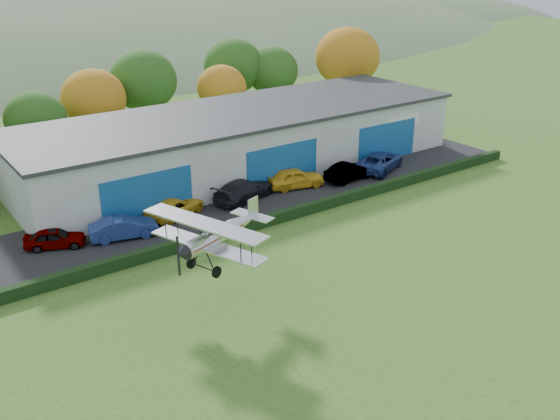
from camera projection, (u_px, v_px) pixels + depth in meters
ground at (450, 326)px, 32.54m from camera, size 300.00×300.00×0.00m
apron at (270, 195)px, 49.84m from camera, size 48.00×9.00×0.05m
hedge at (306, 209)px, 46.11m from camera, size 46.00×0.60×0.80m
hangar at (243, 139)px, 55.11m from camera, size 40.60×12.60×5.30m
tree_belt at (139, 88)px, 61.19m from camera, size 75.70×13.22×10.12m
car_0 at (55, 238)px, 40.75m from camera, size 4.22×3.02×1.33m
car_1 at (124, 228)px, 42.06m from camera, size 4.86×2.62×1.52m
car_2 at (175, 207)px, 45.65m from camera, size 5.30×3.76×1.34m
car_3 at (244, 190)px, 48.56m from camera, size 6.04×3.75×1.63m
car_4 at (295, 178)px, 51.02m from camera, size 5.17×3.04×1.65m
car_5 at (349, 172)px, 52.64m from camera, size 4.79×1.98×1.54m
car_6 at (380, 161)px, 55.09m from camera, size 6.48×4.82×1.64m
biplane at (217, 234)px, 33.08m from camera, size 6.74×7.59×2.86m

